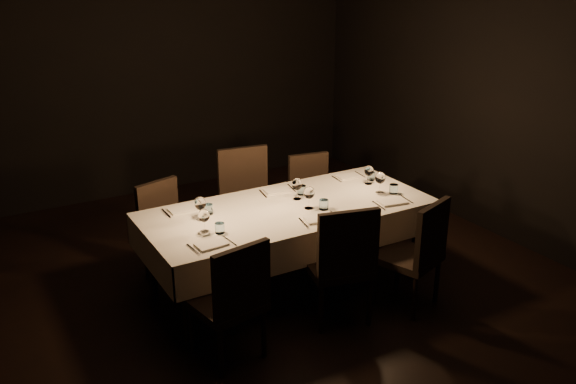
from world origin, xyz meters
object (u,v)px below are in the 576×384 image
chair_near_left (233,297)px  dining_table (288,215)px  chair_near_right (418,250)px  chair_far_right (312,193)px  chair_far_center (248,198)px  chair_far_left (166,225)px  chair_near_center (341,260)px

chair_near_left → dining_table: bearing=-149.1°
chair_near_right → chair_far_right: chair_near_right is taller
chair_far_center → chair_far_right: chair_far_center is taller
chair_far_center → chair_far_left: bearing=-166.4°
dining_table → chair_near_center: (0.06, -0.73, -0.13)m
chair_near_left → chair_near_right: size_ratio=0.99×
chair_near_left → chair_far_right: bearing=-146.7°
chair_far_right → chair_near_center: bearing=-104.9°
chair_near_left → chair_far_right: chair_near_left is taller
chair_near_left → chair_near_right: (1.64, -0.08, 0.00)m
dining_table → chair_far_right: bearing=46.1°
dining_table → chair_far_left: chair_far_left is taller
chair_far_center → chair_near_center: bearing=-79.9°
chair_near_center → chair_far_center: size_ratio=0.97×
chair_near_left → chair_far_right: 2.23m
chair_near_right → chair_near_left: bearing=-22.3°
dining_table → chair_far_left: (-0.87, 0.73, -0.19)m
chair_near_left → chair_near_right: chair_near_right is taller
chair_far_left → dining_table: bearing=-56.6°
dining_table → chair_far_center: bearing=89.5°
dining_table → chair_far_right: (0.72, 0.75, -0.19)m
chair_near_left → chair_near_center: 0.96m
chair_far_left → chair_far_center: 0.89m
chair_near_center → chair_far_center: 1.55m
dining_table → chair_near_left: size_ratio=2.62×
chair_far_right → dining_table: bearing=-124.8°
chair_near_right → chair_far_left: chair_near_right is taller
chair_far_left → chair_near_center: bearing=-74.2°
chair_near_center → chair_near_right: bearing=-177.3°
chair_far_left → chair_far_center: (0.88, 0.09, 0.07)m
chair_near_center → chair_far_right: bearing=-100.7°
chair_near_center → chair_near_left: bearing=15.9°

